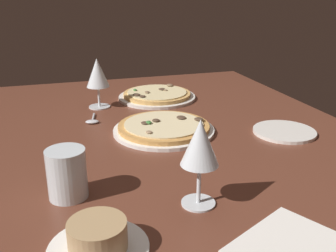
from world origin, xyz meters
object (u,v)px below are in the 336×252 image
object	(u,v)px
water_glass	(67,176)
spoon	(92,121)
paper_menu	(290,247)
pizza_main	(165,128)
ramekin_on_saucer	(98,240)
wine_glass_far	(97,74)
wine_glass_near	(200,146)
pizza_side	(157,95)
side_plate	(284,132)

from	to	relation	value
water_glass	spoon	world-z (taller)	water_glass
paper_menu	spoon	world-z (taller)	spoon
pizza_main	spoon	bearing A→B (deg)	52.55
ramekin_on_saucer	paper_menu	bearing A→B (deg)	-105.50
wine_glass_far	paper_menu	world-z (taller)	wine_glass_far
water_glass	spoon	bearing A→B (deg)	-12.75
wine_glass_near	spoon	xyz separation A→B (cm)	(52.76, 13.71, -11.56)
wine_glass_near	paper_menu	xyz separation A→B (cm)	(-16.51, -9.16, -11.87)
water_glass	paper_menu	xyz separation A→B (cm)	(-26.61, -32.51, -4.27)
pizza_side	ramekin_on_saucer	xyz separation A→B (cm)	(-80.11, 31.89, 0.91)
pizza_side	side_plate	size ratio (longest dim) A/B	1.61
wine_glass_near	water_glass	size ratio (longest dim) A/B	1.71
water_glass	spoon	distance (cm)	43.91
wine_glass_far	paper_menu	size ratio (longest dim) A/B	0.91
pizza_main	spoon	distance (cm)	23.49
pizza_side	pizza_main	bearing A→B (deg)	168.21
wine_glass_far	wine_glass_near	world-z (taller)	wine_glass_near
pizza_side	water_glass	distance (cm)	71.03
water_glass	spoon	xyz separation A→B (cm)	(42.66, -9.65, -3.96)
side_plate	pizza_side	bearing A→B (deg)	29.38
wine_glass_far	wine_glass_near	xyz separation A→B (cm)	(-67.30, -9.61, 0.65)
wine_glass_far	ramekin_on_saucer	bearing A→B (deg)	172.17
wine_glass_near	side_plate	world-z (taller)	wine_glass_near
paper_menu	side_plate	bearing A→B (deg)	-58.30
ramekin_on_saucer	paper_menu	size ratio (longest dim) A/B	0.87
pizza_side	wine_glass_far	world-z (taller)	wine_glass_far
pizza_side	spoon	distance (cm)	31.83
pizza_side	wine_glass_far	xyz separation A→B (cm)	(-4.40, 21.48, 10.17)
water_glass	side_plate	world-z (taller)	water_glass
ramekin_on_saucer	wine_glass_far	xyz separation A→B (cm)	(75.71, -10.42, 9.25)
wine_glass_near	spoon	bearing A→B (deg)	14.56
side_plate	ramekin_on_saucer	bearing A→B (deg)	122.48
side_plate	paper_menu	world-z (taller)	side_plate
wine_glass_near	paper_menu	world-z (taller)	wine_glass_near
pizza_main	water_glass	xyz separation A→B (cm)	(-28.38, 28.29, 3.21)
water_glass	paper_menu	world-z (taller)	water_glass
pizza_main	pizza_side	distance (cm)	33.93
spoon	pizza_side	bearing A→B (deg)	-53.48
ramekin_on_saucer	water_glass	distance (cm)	18.95
pizza_main	spoon	size ratio (longest dim) A/B	3.01
water_glass	ramekin_on_saucer	bearing A→B (deg)	-169.81
paper_menu	spoon	size ratio (longest dim) A/B	1.93
side_plate	water_glass	bearing A→B (deg)	106.31
ramekin_on_saucer	wine_glass_far	distance (cm)	76.98
pizza_side	wine_glass_far	distance (cm)	24.17
wine_glass_near	side_plate	bearing A→B (deg)	-52.95
pizza_main	spoon	xyz separation A→B (cm)	(14.28, 18.64, -0.75)
wine_glass_near	water_glass	bearing A→B (deg)	66.61
pizza_main	wine_glass_far	size ratio (longest dim) A/B	1.72
pizza_side	paper_menu	bearing A→B (deg)	178.24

